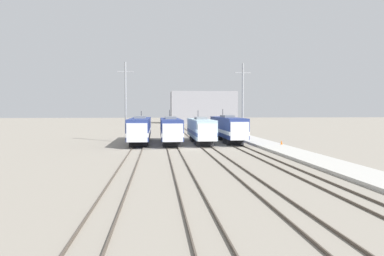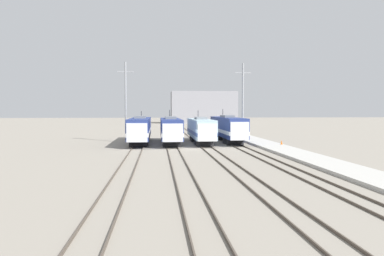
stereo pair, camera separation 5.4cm
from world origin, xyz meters
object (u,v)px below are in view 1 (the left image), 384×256
at_px(locomotive_far_left, 140,129).
at_px(catenary_tower_right, 243,101).
at_px(locomotive_far_right, 228,128).
at_px(catenary_tower_left, 126,101).
at_px(locomotive_center_right, 201,130).
at_px(locomotive_center_left, 171,130).
at_px(traffic_cone, 282,142).

distance_m(locomotive_far_left, catenary_tower_right, 17.36).
distance_m(locomotive_far_right, catenary_tower_left, 16.97).
height_order(locomotive_far_left, locomotive_center_right, locomotive_center_right).
bearing_deg(locomotive_far_right, locomotive_center_left, -163.22).
bearing_deg(locomotive_center_left, catenary_tower_left, 153.56).
distance_m(locomotive_center_right, catenary_tower_right, 9.15).
bearing_deg(locomotive_far_right, catenary_tower_right, 14.42).
bearing_deg(locomotive_far_right, traffic_cone, -54.52).
bearing_deg(locomotive_far_right, locomotive_center_right, -151.96).
height_order(locomotive_center_right, catenary_tower_left, catenary_tower_left).
bearing_deg(catenary_tower_left, locomotive_far_left, -42.41).
height_order(locomotive_center_right, locomotive_far_right, locomotive_far_right).
bearing_deg(locomotive_center_left, locomotive_far_right, 16.78).
height_order(locomotive_far_right, catenary_tower_left, catenary_tower_left).
bearing_deg(catenary_tower_right, catenary_tower_left, 180.00).
distance_m(catenary_tower_left, traffic_cone, 25.02).
bearing_deg(catenary_tower_right, locomotive_center_left, -163.73).
xyz_separation_m(locomotive_far_left, locomotive_far_right, (14.02, 1.47, 0.03)).
distance_m(locomotive_far_right, traffic_cone, 10.62).
bearing_deg(locomotive_center_right, locomotive_far_left, 173.78).
height_order(catenary_tower_left, traffic_cone, catenary_tower_left).
bearing_deg(locomotive_far_right, locomotive_far_left, -174.01).
relative_size(locomotive_far_left, locomotive_far_right, 1.03).
bearing_deg(catenary_tower_left, catenary_tower_right, 0.00).
relative_size(locomotive_center_right, catenary_tower_right, 1.27).
relative_size(catenary_tower_left, catenary_tower_right, 1.00).
bearing_deg(locomotive_far_left, catenary_tower_right, 7.34).
relative_size(locomotive_center_right, locomotive_far_right, 0.86).
bearing_deg(locomotive_center_left, locomotive_far_left, 163.91).
relative_size(locomotive_far_left, traffic_cone, 31.41).
bearing_deg(traffic_cone, locomotive_far_left, 160.62).
bearing_deg(catenary_tower_left, locomotive_center_left, -26.44).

